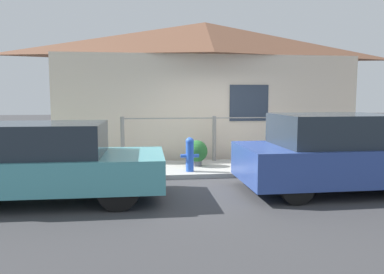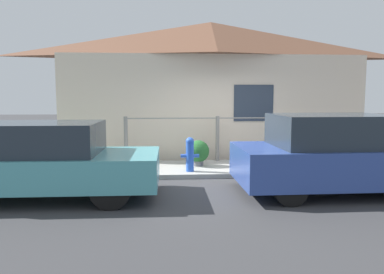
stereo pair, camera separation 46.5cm
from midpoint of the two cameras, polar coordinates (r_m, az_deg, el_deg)
name	(u,v)px [view 2 (the right image)]	position (r m, az deg, el deg)	size (l,w,h in m)	color
ground_plane	(228,179)	(8.38, 7.12, -6.31)	(60.00, 60.00, 0.00)	#38383A
sidewalk	(222,168)	(9.26, 5.99, -4.76)	(24.00, 1.86, 0.10)	#9E9E99
house	(211,48)	(11.37, 4.16, 13.33)	(8.93, 2.23, 4.00)	beige
fence	(217,136)	(9.92, 5.24, 0.09)	(4.90, 0.10, 1.19)	gray
car_left	(44,160)	(7.05, -19.88, -3.37)	(3.95, 1.77, 1.36)	teal
car_right	(336,155)	(7.59, 22.69, -2.52)	(3.80, 1.82, 1.48)	#2D4793
fire_hydrant	(190,154)	(8.52, 1.24, -2.55)	(0.42, 0.19, 0.78)	blue
potted_plant_near_hydrant	(198,152)	(9.21, 2.42, -2.29)	(0.54, 0.54, 0.63)	slate
potted_plant_by_fence	(65,151)	(9.53, -17.43, -1.99)	(0.56, 0.56, 0.69)	slate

